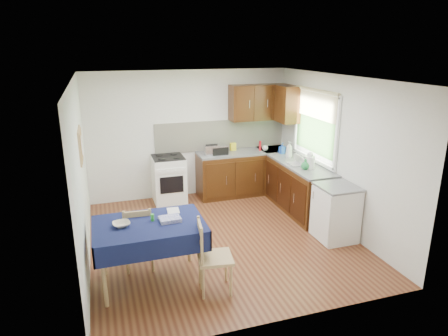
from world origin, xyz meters
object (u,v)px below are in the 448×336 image
object	(u,v)px
chair_near	(211,254)
kettle	(310,161)
dining_table	(149,231)
sandwich_press	(219,149)
toaster	(212,150)
chair_far	(138,236)
dish_rack	(299,163)

from	to	relation	value
chair_near	kettle	size ratio (longest dim) A/B	3.20
dining_table	sandwich_press	xyz separation A→B (m)	(1.72, 2.65, 0.27)
toaster	kettle	bearing A→B (deg)	-66.83
dining_table	chair_far	bearing A→B (deg)	115.66
dining_table	toaster	world-z (taller)	toaster
dining_table	chair_near	xyz separation A→B (m)	(0.68, -0.41, -0.22)
toaster	chair_far	bearing A→B (deg)	-148.58
dining_table	toaster	bearing A→B (deg)	68.49
chair_near	dish_rack	distance (m)	2.95
chair_far	kettle	world-z (taller)	kettle
dining_table	sandwich_press	bearing A→B (deg)	66.50
chair_far	kettle	distance (m)	3.20
chair_near	chair_far	bearing A→B (deg)	53.22
chair_far	kettle	size ratio (longest dim) A/B	3.13
sandwich_press	kettle	distance (m)	1.86
chair_near	kettle	bearing A→B (deg)	-45.60
chair_far	toaster	world-z (taller)	toaster
toaster	sandwich_press	size ratio (longest dim) A/B	0.89
dish_rack	kettle	size ratio (longest dim) A/B	1.29
toaster	sandwich_press	distance (m)	0.16
toaster	kettle	size ratio (longest dim) A/B	0.96
sandwich_press	dish_rack	bearing A→B (deg)	-51.90
chair_far	dish_rack	world-z (taller)	dish_rack
chair_near	dining_table	bearing A→B (deg)	66.93
dining_table	kettle	bearing A→B (deg)	32.29
chair_far	dish_rack	bearing A→B (deg)	-154.91
dining_table	chair_far	distance (m)	0.46
chair_far	sandwich_press	xyz separation A→B (m)	(1.83, 2.27, 0.50)
chair_near	toaster	xyz separation A→B (m)	(0.88, 3.02, 0.50)
chair_near	kettle	xyz separation A→B (m)	(2.24, 1.64, 0.53)
dining_table	toaster	xyz separation A→B (m)	(1.56, 2.60, 0.28)
sandwich_press	kettle	xyz separation A→B (m)	(1.21, -1.42, 0.04)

